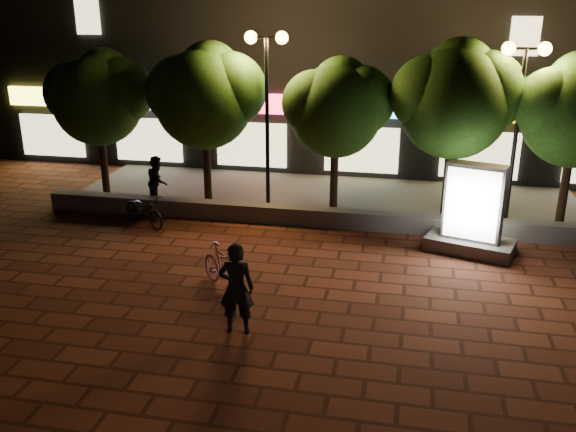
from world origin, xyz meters
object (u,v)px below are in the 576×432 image
(ad_kiosk, at_px, (472,217))
(pedestrian, at_px, (157,181))
(scooter_parked, at_px, (144,210))
(street_lamp_left, at_px, (267,76))
(street_lamp_right, at_px, (522,87))
(tree_far_left, at_px, (99,94))
(tree_left, at_px, (206,93))
(scooter_pink, at_px, (223,268))
(tree_right, at_px, (457,96))
(rider, at_px, (236,288))
(tree_mid, at_px, (338,105))

(ad_kiosk, relative_size, pedestrian, 1.49)
(pedestrian, bearing_deg, scooter_parked, 171.47)
(street_lamp_left, height_order, street_lamp_right, street_lamp_left)
(tree_far_left, distance_m, street_lamp_right, 12.47)
(tree_far_left, xyz_separation_m, scooter_parked, (2.36, -2.46, -2.83))
(tree_left, bearing_deg, scooter_pink, -69.03)
(tree_far_left, xyz_separation_m, tree_right, (10.80, 0.00, 0.27))
(scooter_pink, height_order, pedestrian, pedestrian)
(tree_left, bearing_deg, tree_right, 0.00)
(street_lamp_right, distance_m, rider, 9.90)
(tree_mid, distance_m, street_lamp_right, 5.00)
(tree_right, bearing_deg, tree_left, -180.00)
(tree_mid, relative_size, rider, 2.43)
(scooter_parked, bearing_deg, rider, -108.60)
(tree_mid, bearing_deg, scooter_pink, -105.74)
(tree_mid, bearing_deg, street_lamp_right, -3.04)
(tree_left, height_order, scooter_parked, tree_left)
(tree_mid, bearing_deg, ad_kiosk, -34.67)
(rider, distance_m, scooter_parked, 6.74)
(tree_far_left, relative_size, tree_left, 0.95)
(tree_left, height_order, scooter_pink, tree_left)
(tree_left, height_order, tree_mid, tree_left)
(tree_far_left, xyz_separation_m, ad_kiosk, (11.29, -2.62, -2.36))
(tree_far_left, bearing_deg, tree_right, 0.00)
(tree_far_left, bearing_deg, street_lamp_right, -1.21)
(street_lamp_left, xyz_separation_m, scooter_parked, (-3.09, -2.20, -3.57))
(scooter_parked, bearing_deg, tree_mid, -32.10)
(street_lamp_right, height_order, scooter_pink, street_lamp_right)
(tree_far_left, height_order, tree_right, tree_right)
(tree_left, distance_m, scooter_parked, 4.03)
(tree_mid, relative_size, street_lamp_left, 0.87)
(tree_right, relative_size, pedestrian, 3.21)
(tree_right, relative_size, street_lamp_right, 1.02)
(tree_left, distance_m, ad_kiosk, 8.59)
(scooter_pink, bearing_deg, tree_mid, 27.63)
(tree_left, xyz_separation_m, pedestrian, (-1.34, -0.96, -2.58))
(rider, xyz_separation_m, pedestrian, (-4.44, 6.72, -0.06))
(street_lamp_left, bearing_deg, scooter_pink, -86.44)
(street_lamp_left, distance_m, rider, 8.12)
(tree_far_left, height_order, street_lamp_right, street_lamp_right)
(tree_mid, distance_m, pedestrian, 5.91)
(scooter_pink, bearing_deg, scooter_parked, 87.54)
(ad_kiosk, relative_size, rider, 1.27)
(tree_left, bearing_deg, tree_far_left, -180.00)
(tree_mid, xyz_separation_m, rider, (-0.90, -7.68, -2.29))
(street_lamp_right, relative_size, rider, 2.69)
(ad_kiosk, bearing_deg, street_lamp_right, 63.83)
(scooter_pink, bearing_deg, tree_right, 3.61)
(scooter_pink, relative_size, rider, 0.95)
(tree_left, bearing_deg, street_lamp_right, -1.68)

